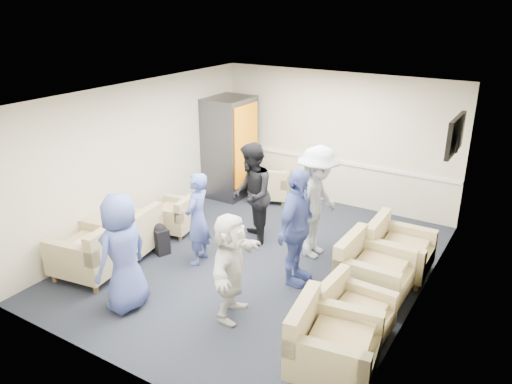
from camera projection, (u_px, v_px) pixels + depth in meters
The scene contains 25 objects.
floor at pixel (259, 261), 8.15m from camera, with size 6.00×6.00×0.00m, color black.
ceiling at pixel (259, 96), 7.17m from camera, with size 6.00×6.00×0.00m, color silver.
back_wall at pixel (336, 140), 10.04m from camera, with size 5.00×0.02×2.70m, color beige.
front_wall at pixel (112, 267), 5.28m from camera, with size 5.00×0.02×2.70m, color beige.
left_wall at pixel (139, 158), 8.88m from camera, with size 0.02×6.00×2.70m, color beige.
right_wall at pixel (424, 219), 6.44m from camera, with size 0.02×6.00×2.70m, color beige.
chair_rail at pixel (334, 161), 10.19m from camera, with size 4.98×0.04×0.06m, color white.
tv at pixel (455, 135), 7.64m from camera, with size 0.10×1.00×0.58m.
armchair_left_near at pixel (94, 253), 7.60m from camera, with size 1.08×1.08×0.76m.
armchair_left_mid at pixel (130, 235), 8.25m from camera, with size 1.01×1.01×0.71m.
armchair_left_far at pixel (176, 216), 9.08m from camera, with size 0.86×0.86×0.60m.
armchair_right_near at pixel (329, 346), 5.59m from camera, with size 1.06×1.06×0.74m.
armchair_right_midnear at pixel (351, 314), 6.23m from camera, with size 0.83×0.83×0.64m.
armchair_right_midfar at pixel (371, 272), 7.09m from camera, with size 0.94×0.94×0.75m.
armchair_right_far at pixel (396, 251), 7.70m from camera, with size 0.93×0.93×0.72m.
armchair_corner at pixel (270, 186), 10.50m from camera, with size 1.02×1.02×0.63m.
vending_machine at pixel (230, 147), 10.57m from camera, with size 0.86×1.00×2.12m.
backpack at pixel (160, 238), 8.33m from camera, with size 0.37×0.32×0.53m.
pillow at pixel (91, 243), 7.53m from camera, with size 0.41×0.31×0.12m, color silver.
person_front_left at pixel (123, 253), 6.66m from camera, with size 0.82×0.53×1.67m, color #3E4D96.
person_mid_left at pixel (197, 219), 7.86m from camera, with size 0.55×0.36×1.52m, color #3E4D96.
person_back_left at pixel (251, 195), 8.46m from camera, with size 0.87×0.68×1.79m, color black.
person_back_right at pixel (317, 203), 8.02m from camera, with size 1.21×0.70×1.88m, color beige.
person_mid_right at pixel (296, 228), 7.24m from camera, with size 1.05×0.44×1.79m, color #3E4D96.
person_front_right at pixel (231, 267), 6.50m from camera, with size 1.38×0.44×1.49m, color silver.
Camera 1 is at (3.73, -6.14, 4.01)m, focal length 35.00 mm.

